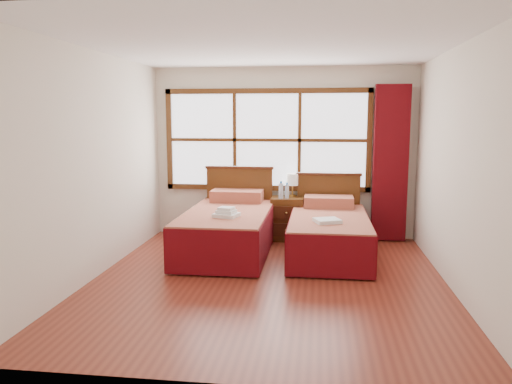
# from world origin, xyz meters

# --- Properties ---
(floor) EXTENTS (4.50, 4.50, 0.00)m
(floor) POSITION_xyz_m (0.00, 0.00, 0.00)
(floor) COLOR maroon
(floor) RESTS_ON ground
(ceiling) EXTENTS (4.50, 4.50, 0.00)m
(ceiling) POSITION_xyz_m (0.00, 0.00, 2.60)
(ceiling) COLOR white
(ceiling) RESTS_ON wall_back
(wall_back) EXTENTS (4.00, 0.00, 4.00)m
(wall_back) POSITION_xyz_m (0.00, 2.25, 1.30)
(wall_back) COLOR silver
(wall_back) RESTS_ON floor
(wall_left) EXTENTS (0.00, 4.50, 4.50)m
(wall_left) POSITION_xyz_m (-2.00, 0.00, 1.30)
(wall_left) COLOR silver
(wall_left) RESTS_ON floor
(wall_right) EXTENTS (0.00, 4.50, 4.50)m
(wall_right) POSITION_xyz_m (2.00, 0.00, 1.30)
(wall_right) COLOR silver
(wall_right) RESTS_ON floor
(window) EXTENTS (3.16, 0.06, 1.56)m
(window) POSITION_xyz_m (-0.25, 2.21, 1.50)
(window) COLOR white
(window) RESTS_ON wall_back
(curtain) EXTENTS (0.50, 0.16, 2.30)m
(curtain) POSITION_xyz_m (1.60, 2.11, 1.17)
(curtain) COLOR #5C090F
(curtain) RESTS_ON wall_back
(bed_left) EXTENTS (1.13, 2.18, 1.10)m
(bed_left) POSITION_xyz_m (-0.67, 1.20, 0.33)
(bed_left) COLOR #421D0D
(bed_left) RESTS_ON floor
(bed_right) EXTENTS (1.04, 2.06, 1.01)m
(bed_right) POSITION_xyz_m (0.70, 1.20, 0.31)
(bed_right) COLOR #421D0D
(bed_right) RESTS_ON floor
(nightstand) EXTENTS (0.49, 0.48, 0.65)m
(nightstand) POSITION_xyz_m (0.09, 1.99, 0.32)
(nightstand) COLOR #4F2C11
(nightstand) RESTS_ON floor
(towels_left) EXTENTS (0.35, 0.32, 0.12)m
(towels_left) POSITION_xyz_m (-0.61, 0.71, 0.64)
(towels_left) COLOR white
(towels_left) RESTS_ON bed_left
(towels_right) EXTENTS (0.38, 0.36, 0.05)m
(towels_right) POSITION_xyz_m (0.67, 0.73, 0.57)
(towels_right) COLOR white
(towels_right) RESTS_ON bed_right
(lamp) EXTENTS (0.18, 0.18, 0.35)m
(lamp) POSITION_xyz_m (0.15, 2.13, 0.89)
(lamp) COLOR gold
(lamp) RESTS_ON nightstand
(bottle_near) EXTENTS (0.07, 0.07, 0.26)m
(bottle_near) POSITION_xyz_m (-0.00, 1.88, 0.77)
(bottle_near) COLOR silver
(bottle_near) RESTS_ON nightstand
(bottle_far) EXTENTS (0.06, 0.06, 0.24)m
(bottle_far) POSITION_xyz_m (0.08, 1.92, 0.76)
(bottle_far) COLOR silver
(bottle_far) RESTS_ON nightstand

